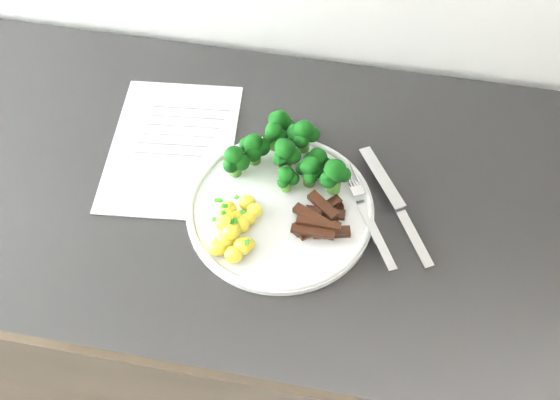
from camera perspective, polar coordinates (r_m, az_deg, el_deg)
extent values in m
cube|color=black|center=(1.35, 3.18, -10.74)|extent=(2.43, 0.61, 0.91)
cube|color=silver|center=(1.03, -10.09, 5.03)|extent=(0.23, 0.31, 0.00)
cube|color=slate|center=(1.08, -8.32, 8.52)|extent=(0.14, 0.02, 0.00)
cube|color=slate|center=(1.06, -8.74, 7.71)|extent=(0.13, 0.02, 0.00)
cube|color=slate|center=(1.05, -9.17, 6.88)|extent=(0.13, 0.02, 0.00)
cube|color=slate|center=(1.04, -9.61, 6.02)|extent=(0.12, 0.02, 0.00)
cube|color=slate|center=(1.03, -10.06, 5.15)|extent=(0.12, 0.02, 0.00)
cube|color=slate|center=(1.02, -10.52, 4.26)|extent=(0.11, 0.01, 0.00)
cylinder|color=white|center=(0.93, 0.00, -0.87)|extent=(0.29, 0.29, 0.01)
torus|color=white|center=(0.93, 0.00, -0.66)|extent=(0.28, 0.28, 0.01)
cylinder|color=#35671E|center=(0.95, 0.50, 3.58)|extent=(0.02, 0.02, 0.03)
sphere|color=black|center=(0.93, 1.24, 4.17)|extent=(0.03, 0.03, 0.03)
sphere|color=black|center=(0.94, 0.32, 5.02)|extent=(0.03, 0.03, 0.03)
sphere|color=black|center=(0.92, 0.03, 3.89)|extent=(0.02, 0.02, 0.02)
sphere|color=black|center=(0.92, 0.52, 4.80)|extent=(0.03, 0.03, 0.03)
cylinder|color=#35671E|center=(0.96, 3.54, 2.99)|extent=(0.02, 0.02, 0.02)
sphere|color=black|center=(0.94, 4.25, 3.50)|extent=(0.02, 0.02, 0.02)
sphere|color=black|center=(0.95, 3.51, 4.23)|extent=(0.02, 0.02, 0.02)
sphere|color=black|center=(0.94, 2.95, 3.85)|extent=(0.02, 0.02, 0.02)
sphere|color=black|center=(0.93, 3.39, 3.19)|extent=(0.02, 0.02, 0.02)
sphere|color=black|center=(0.93, 3.63, 4.02)|extent=(0.03, 0.03, 0.03)
cylinder|color=#35671E|center=(0.97, -2.43, 4.18)|extent=(0.02, 0.02, 0.03)
sphere|color=black|center=(0.95, -1.75, 5.00)|extent=(0.03, 0.03, 0.03)
sphere|color=black|center=(0.96, -2.16, 5.43)|extent=(0.02, 0.02, 0.02)
sphere|color=black|center=(0.96, -3.13, 5.20)|extent=(0.03, 0.03, 0.03)
sphere|color=black|center=(0.94, -2.57, 4.43)|extent=(0.03, 0.03, 0.03)
sphere|color=black|center=(0.95, -2.50, 5.33)|extent=(0.03, 0.03, 0.03)
cylinder|color=#35671E|center=(0.97, 2.21, 5.36)|extent=(0.02, 0.02, 0.03)
sphere|color=black|center=(0.96, 3.01, 6.20)|extent=(0.03, 0.03, 0.03)
sphere|color=black|center=(0.96, 2.46, 6.69)|extent=(0.02, 0.02, 0.02)
sphere|color=black|center=(0.96, 1.51, 6.33)|extent=(0.03, 0.03, 0.03)
sphere|color=black|center=(0.95, 1.98, 5.65)|extent=(0.03, 0.03, 0.03)
sphere|color=black|center=(0.95, 2.27, 6.57)|extent=(0.03, 0.03, 0.03)
cylinder|color=#35671E|center=(0.97, -0.56, 5.45)|extent=(0.02, 0.02, 0.02)
sphere|color=black|center=(0.96, 0.05, 6.02)|extent=(0.02, 0.02, 0.02)
sphere|color=black|center=(0.97, -0.74, 6.59)|extent=(0.02, 0.02, 0.02)
sphere|color=black|center=(0.96, -1.09, 5.82)|extent=(0.02, 0.02, 0.02)
sphere|color=black|center=(0.95, -0.57, 6.50)|extent=(0.03, 0.03, 0.03)
cylinder|color=#35671E|center=(0.94, 5.08, 1.52)|extent=(0.02, 0.02, 0.03)
sphere|color=black|center=(0.92, 6.01, 2.40)|extent=(0.02, 0.02, 0.02)
sphere|color=black|center=(0.93, 5.06, 3.04)|extent=(0.03, 0.03, 0.03)
sphere|color=black|center=(0.91, 4.58, 1.92)|extent=(0.03, 0.03, 0.03)
sphere|color=black|center=(0.91, 5.24, 2.77)|extent=(0.04, 0.04, 0.04)
cylinder|color=#35671E|center=(0.96, -4.23, 3.04)|extent=(0.02, 0.02, 0.03)
sphere|color=black|center=(0.94, -3.66, 3.59)|extent=(0.03, 0.03, 0.03)
sphere|color=black|center=(0.95, -4.38, 4.35)|extent=(0.02, 0.02, 0.02)
sphere|color=black|center=(0.93, -4.65, 3.29)|extent=(0.02, 0.02, 0.02)
sphere|color=black|center=(0.93, -4.34, 4.18)|extent=(0.03, 0.03, 0.03)
cylinder|color=#35671E|center=(0.94, 0.57, 1.49)|extent=(0.02, 0.02, 0.02)
sphere|color=black|center=(0.92, 1.19, 2.02)|extent=(0.02, 0.02, 0.02)
sphere|color=black|center=(0.93, 0.37, 2.55)|extent=(0.02, 0.02, 0.02)
sphere|color=black|center=(0.92, 0.28, 1.64)|extent=(0.02, 0.02, 0.02)
sphere|color=black|center=(0.92, 0.59, 2.42)|extent=(0.03, 0.03, 0.03)
cylinder|color=#35671E|center=(0.94, 2.78, 2.08)|extent=(0.02, 0.02, 0.03)
sphere|color=black|center=(0.93, 3.54, 2.64)|extent=(0.02, 0.02, 0.02)
sphere|color=black|center=(0.93, 2.89, 3.38)|extent=(0.02, 0.02, 0.02)
sphere|color=black|center=(0.93, 2.13, 2.98)|extent=(0.02, 0.02, 0.02)
sphere|color=black|center=(0.92, 2.87, 2.23)|extent=(0.02, 0.02, 0.02)
sphere|color=black|center=(0.92, 2.85, 3.17)|extent=(0.03, 0.03, 0.03)
cylinder|color=#35671E|center=(1.00, -0.03, 6.24)|extent=(0.02, 0.02, 0.03)
sphere|color=black|center=(0.98, 0.73, 7.08)|extent=(0.02, 0.02, 0.02)
sphere|color=black|center=(0.99, -0.37, 7.60)|extent=(0.03, 0.03, 0.03)
sphere|color=black|center=(0.97, -0.47, 6.65)|extent=(0.03, 0.03, 0.03)
sphere|color=black|center=(0.97, -0.03, 7.49)|extent=(0.03, 0.03, 0.03)
ellipsoid|color=yellow|center=(0.90, -3.71, -2.24)|extent=(0.03, 0.02, 0.02)
ellipsoid|color=yellow|center=(0.90, -3.71, -2.38)|extent=(0.03, 0.03, 0.02)
ellipsoid|color=yellow|center=(0.92, -3.12, -0.24)|extent=(0.03, 0.02, 0.02)
ellipsoid|color=yellow|center=(0.90, -3.52, -2.05)|extent=(0.02, 0.02, 0.02)
ellipsoid|color=yellow|center=(0.89, -5.17, -3.82)|extent=(0.03, 0.03, 0.02)
ellipsoid|color=yellow|center=(0.87, -4.38, -5.13)|extent=(0.03, 0.03, 0.02)
ellipsoid|color=yellow|center=(0.90, -2.98, -1.76)|extent=(0.02, 0.02, 0.02)
ellipsoid|color=yellow|center=(0.91, -4.09, -1.65)|extent=(0.02, 0.02, 0.02)
ellipsoid|color=yellow|center=(0.90, -3.78, -2.40)|extent=(0.02, 0.02, 0.02)
ellipsoid|color=yellow|center=(0.88, -3.51, -4.30)|extent=(0.03, 0.03, 0.03)
ellipsoid|color=yellow|center=(0.88, -5.31, -2.16)|extent=(0.03, 0.03, 0.02)
ellipsoid|color=yellow|center=(0.89, -5.22, -1.50)|extent=(0.02, 0.02, 0.02)
ellipsoid|color=yellow|center=(0.88, -4.38, -2.83)|extent=(0.02, 0.02, 0.02)
ellipsoid|color=yellow|center=(0.92, -4.90, -0.82)|extent=(0.03, 0.02, 0.02)
ellipsoid|color=yellow|center=(0.91, -2.43, -1.00)|extent=(0.02, 0.02, 0.02)
ellipsoid|color=yellow|center=(0.88, -3.04, -4.17)|extent=(0.02, 0.02, 0.02)
ellipsoid|color=yellow|center=(0.87, -4.65, -3.01)|extent=(0.02, 0.02, 0.02)
ellipsoid|color=yellow|center=(0.88, -5.93, -4.49)|extent=(0.03, 0.02, 0.02)
ellipsoid|color=yellow|center=(0.89, -5.52, -4.05)|extent=(0.03, 0.02, 0.02)
cube|color=#1A630E|center=(0.88, -5.36, -1.18)|extent=(0.01, 0.01, 0.00)
cube|color=#1A630E|center=(0.88, -6.18, -1.83)|extent=(0.01, 0.01, 0.00)
cube|color=#1A630E|center=(0.89, -5.33, -0.56)|extent=(0.01, 0.01, 0.00)
cube|color=#1A630E|center=(0.87, -4.64, -2.12)|extent=(0.01, 0.01, 0.00)
cube|color=#1A630E|center=(0.88, -3.52, -1.14)|extent=(0.01, 0.01, 0.00)
cube|color=#1A630E|center=(0.88, -4.52, -2.28)|extent=(0.01, 0.01, 0.00)
cube|color=#1A630E|center=(0.88, -4.72, -1.98)|extent=(0.01, 0.01, 0.00)
cube|color=#1A630E|center=(0.90, -4.09, 0.26)|extent=(0.01, 0.01, 0.00)
cube|color=#1A630E|center=(0.88, -4.23, -1.96)|extent=(0.01, 0.01, 0.00)
cube|color=#1A630E|center=(0.90, -5.15, -0.55)|extent=(0.01, 0.01, 0.00)
cube|color=#1A630E|center=(0.89, -5.96, -0.03)|extent=(0.01, 0.01, 0.00)
cube|color=#1A630E|center=(0.88, -4.23, -1.91)|extent=(0.01, 0.01, 0.00)
cube|color=#1A630E|center=(0.86, -3.15, -3.97)|extent=(0.01, 0.01, 0.00)
cube|color=#1A630E|center=(0.90, -5.63, -0.03)|extent=(0.01, 0.01, 0.00)
cube|color=black|center=(0.90, 3.96, -2.61)|extent=(0.05, 0.04, 0.01)
cube|color=black|center=(0.91, 2.71, -2.17)|extent=(0.04, 0.05, 0.01)
cube|color=black|center=(0.92, 4.28, -1.20)|extent=(0.06, 0.02, 0.01)
cube|color=black|center=(0.90, 3.45, -2.73)|extent=(0.05, 0.05, 0.01)
cube|color=black|center=(0.92, 4.13, -0.94)|extent=(0.06, 0.04, 0.01)
cube|color=black|center=(0.90, 3.43, -2.28)|extent=(0.05, 0.04, 0.02)
cube|color=black|center=(0.90, 4.90, -3.04)|extent=(0.06, 0.03, 0.01)
cube|color=black|center=(0.91, 4.06, -0.52)|extent=(0.05, 0.05, 0.01)
cube|color=black|center=(0.89, 3.10, -3.00)|extent=(0.06, 0.02, 0.01)
cube|color=black|center=(0.89, 3.64, -2.30)|extent=(0.07, 0.02, 0.01)
cube|color=black|center=(0.90, 2.72, -1.62)|extent=(0.05, 0.05, 0.01)
cube|color=black|center=(0.90, 2.96, -1.53)|extent=(0.06, 0.04, 0.01)
cube|color=black|center=(0.91, 4.27, -0.73)|extent=(0.05, 0.05, 0.01)
cube|color=silver|center=(0.90, 8.99, -3.22)|extent=(0.07, 0.13, 0.02)
cube|color=silver|center=(0.94, 7.22, 1.07)|extent=(0.03, 0.03, 0.01)
cylinder|color=silver|center=(0.96, 7.08, 2.50)|extent=(0.02, 0.04, 0.00)
cylinder|color=silver|center=(0.96, 6.80, 2.44)|extent=(0.02, 0.04, 0.00)
cylinder|color=silver|center=(0.95, 6.52, 2.37)|extent=(0.02, 0.04, 0.00)
cylinder|color=silver|center=(0.95, 6.23, 2.31)|extent=(0.02, 0.04, 0.00)
cube|color=silver|center=(0.97, 9.55, 2.15)|extent=(0.08, 0.12, 0.01)
cube|color=silver|center=(0.93, 12.35, -3.37)|extent=(0.07, 0.10, 0.02)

